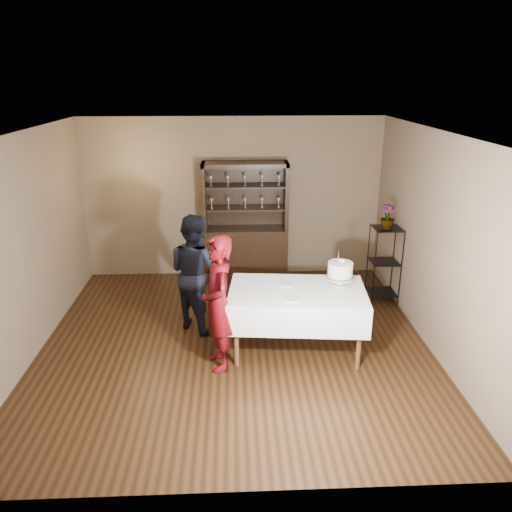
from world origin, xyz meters
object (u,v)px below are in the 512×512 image
object	(u,v)px
man	(195,272)
cake_table	(297,304)
plant_etagere	(384,262)
cake	(340,271)
woman	(219,303)
china_hutch	(246,241)
potted_plant	(388,217)

from	to	relation	value
man	cake_table	bearing A→B (deg)	-166.09
plant_etagere	cake	bearing A→B (deg)	-126.83
woman	cake	world-z (taller)	woman
china_hutch	plant_etagere	xyz separation A→B (m)	(2.08, -1.05, -0.01)
woman	plant_etagere	bearing A→B (deg)	113.40
china_hutch	cake_table	size ratio (longest dim) A/B	1.14
plant_etagere	china_hutch	bearing A→B (deg)	153.17
plant_etagere	cake	distance (m)	1.65
cake	potted_plant	size ratio (longest dim) A/B	1.29
plant_etagere	cake_table	bearing A→B (deg)	-136.89
plant_etagere	woman	bearing A→B (deg)	-145.05
plant_etagere	man	xyz separation A→B (m)	(-2.81, -0.69, 0.16)
china_hutch	woman	world-z (taller)	china_hutch
man	potted_plant	bearing A→B (deg)	-124.21
plant_etagere	cake	size ratio (longest dim) A/B	2.53
cake_table	potted_plant	distance (m)	2.14
cake_table	potted_plant	bearing A→B (deg)	42.60
cake_table	plant_etagere	bearing A→B (deg)	43.11
plant_etagere	cake_table	world-z (taller)	plant_etagere
china_hutch	potted_plant	world-z (taller)	china_hutch
plant_etagere	cake_table	distance (m)	2.06
plant_etagere	woman	size ratio (longest dim) A/B	0.73
cake_table	man	world-z (taller)	man
cake	cake_table	bearing A→B (deg)	-167.15
potted_plant	plant_etagere	bearing A→B (deg)	61.93
china_hutch	man	size ratio (longest dim) A/B	1.24
plant_etagere	woman	distance (m)	3.01
man	plant_etagere	bearing A→B (deg)	-123.37
woman	potted_plant	world-z (taller)	woman
cake	plant_etagere	bearing A→B (deg)	53.17
woman	cake	bearing A→B (deg)	94.66
cake	potted_plant	world-z (taller)	potted_plant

